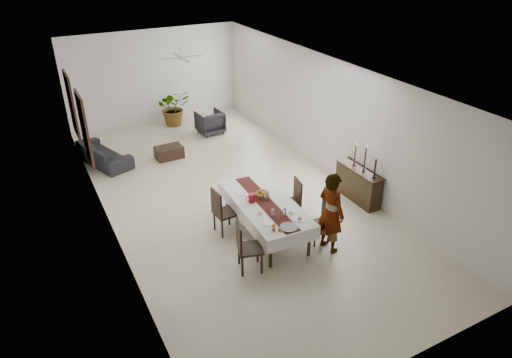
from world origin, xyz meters
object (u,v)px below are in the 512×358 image
at_px(dining_table_top, 265,204).
at_px(sideboard_body, 358,185).
at_px(red_pitcher, 252,198).
at_px(sofa, 103,153).
at_px(woman, 331,212).

relative_size(dining_table_top, sideboard_body, 1.77).
height_order(dining_table_top, red_pitcher, red_pitcher).
relative_size(sideboard_body, sofa, 0.67).
bearing_deg(red_pitcher, woman, -49.05).
bearing_deg(sofa, dining_table_top, -174.50).
height_order(sideboard_body, sofa, sideboard_body).
distance_m(woman, sofa, 7.33).
relative_size(woman, sofa, 0.88).
xyz_separation_m(dining_table_top, sideboard_body, (2.76, 0.17, -0.32)).
xyz_separation_m(woman, sideboard_body, (1.85, 1.33, -0.49)).
xyz_separation_m(dining_table_top, sofa, (-2.48, 5.31, -0.44)).
xyz_separation_m(red_pitcher, sofa, (-2.24, 5.15, -0.58)).
bearing_deg(dining_table_top, woman, -49.31).
bearing_deg(woman, red_pitcher, 30.51).
height_order(red_pitcher, woman, woman).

